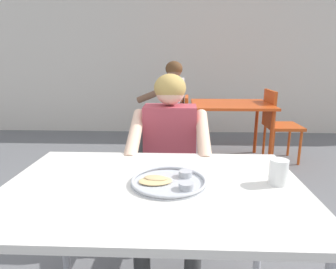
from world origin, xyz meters
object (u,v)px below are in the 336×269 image
thali_tray (169,181)px  chair_foreground (170,170)px  drinking_cup (279,171)px  diner_foreground (169,150)px  chair_red_left (178,124)px  table_foreground (154,201)px  chair_red_right (277,120)px  patron_background (167,103)px  table_background_red (231,110)px

thali_tray → chair_foreground: (-0.02, 0.88, -0.30)m
drinking_cup → chair_foreground: drinking_cup is taller
chair_foreground → drinking_cup: bearing=-61.5°
diner_foreground → thali_tray: bearing=-88.0°
drinking_cup → chair_red_left: bearing=99.9°
thali_tray → chair_foreground: size_ratio=0.39×
drinking_cup → table_foreground: bearing=-177.0°
chair_red_right → patron_background: bearing=-178.7°
table_foreground → patron_background: (-0.06, 2.49, 0.05)m
drinking_cup → diner_foreground: (-0.47, 0.65, -0.12)m
thali_tray → diner_foreground: bearing=92.0°
table_background_red → chair_red_right: chair_red_right is taller
drinking_cup → chair_foreground: (-0.47, 0.87, -0.34)m
chair_foreground → patron_background: bearing=93.5°
table_background_red → chair_red_right: size_ratio=1.07×
thali_tray → diner_foreground: (-0.02, 0.66, -0.07)m
table_foreground → chair_red_left: 2.48m
chair_foreground → chair_red_right: chair_red_right is taller
table_background_red → drinking_cup: bearing=-95.1°
chair_red_left → thali_tray: bearing=-90.5°
thali_tray → table_background_red: 2.55m
table_foreground → chair_red_right: (1.32, 2.52, -0.17)m
table_foreground → table_background_red: bearing=73.5°
chair_red_left → drinking_cup: bearing=-80.1°
diner_foreground → table_background_red: diner_foreground is taller
diner_foreground → chair_red_left: (0.04, 1.79, -0.22)m
table_background_red → chair_foreground: bearing=-113.6°
drinking_cup → table_background_red: drinking_cup is taller
table_background_red → patron_background: 0.79m
drinking_cup → chair_red_right: chair_red_right is taller
table_foreground → table_background_red: size_ratio=1.30×
table_foreground → diner_foreground: bearing=86.6°
thali_tray → diner_foreground: 0.67m
chair_red_right → thali_tray: bearing=-116.6°
table_foreground → chair_red_left: bearing=88.0°
thali_tray → drinking_cup: bearing=1.8°
chair_foreground → chair_red_left: (0.04, 1.58, 0.00)m
chair_red_right → table_foreground: bearing=-117.6°
chair_foreground → diner_foreground: diner_foreground is taller
chair_red_right → chair_foreground: bearing=-128.1°
diner_foreground → patron_background: size_ratio=0.95×
thali_tray → chair_foreground: 0.93m
diner_foreground → chair_red_right: bearing=55.3°
diner_foreground → patron_background: (-0.10, 1.82, 0.04)m
drinking_cup → diner_foreground: size_ratio=0.09×
patron_background → chair_red_left: bearing=-9.4°
table_background_red → chair_red_left: 0.67m
diner_foreground → chair_red_right: 2.26m
diner_foreground → chair_red_right: (1.28, 1.85, -0.18)m
diner_foreground → table_background_red: (0.69, 1.80, -0.05)m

